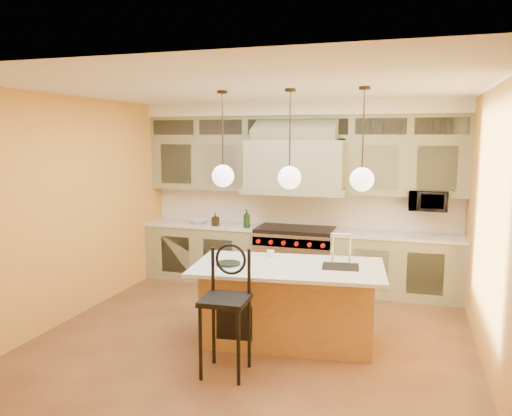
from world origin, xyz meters
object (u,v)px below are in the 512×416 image
(kitchen_island, at_px, (289,302))
(microwave, at_px, (428,201))
(range, at_px, (295,257))
(counter_stool, at_px, (226,301))

(kitchen_island, distance_m, microwave, 2.86)
(range, height_order, microwave, microwave)
(kitchen_island, bearing_deg, counter_stool, -120.21)
(microwave, bearing_deg, counter_stool, -121.82)
(kitchen_island, bearing_deg, microwave, 48.09)
(range, relative_size, kitchen_island, 0.53)
(kitchen_island, bearing_deg, range, 94.13)
(kitchen_island, relative_size, microwave, 4.20)
(range, height_order, kitchen_island, kitchen_island)
(range, distance_m, microwave, 2.18)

